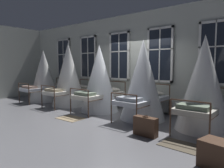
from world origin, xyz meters
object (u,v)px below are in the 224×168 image
cot_second (69,75)px  travel_trunk (222,156)px  cot_fourth (143,81)px  cot_first (44,76)px  cot_fifth (204,84)px  cot_third (100,79)px  suitcase_dark (145,126)px

cot_second → travel_trunk: size_ratio=3.93×
cot_fourth → travel_trunk: bearing=-125.8°
cot_first → travel_trunk: 7.96m
cot_fourth → cot_first: bearing=91.5°
cot_fifth → travel_trunk: 2.29m
cot_second → travel_trunk: 6.36m
cot_second → cot_third: (1.67, 0.02, -0.09)m
travel_trunk → cot_third: bearing=156.3°
cot_first → cot_third: cot_third is taller
cot_second → suitcase_dark: cot_second is taller
cot_first → suitcase_dark: (5.97, -1.23, -0.90)m
cot_third → cot_fifth: bearing=-89.5°
cot_third → cot_fourth: (1.75, 0.01, 0.02)m
suitcase_dark → travel_trunk: (1.72, -0.62, -0.00)m
cot_second → suitcase_dark: bearing=-105.1°
cot_third → cot_first: bearing=90.9°
cot_second → cot_fifth: bearing=-88.3°
suitcase_dark → travel_trunk: size_ratio=0.88×
travel_trunk → suitcase_dark: bearing=160.2°
cot_first → travel_trunk: cot_first is taller
cot_third → suitcase_dark: size_ratio=4.12×
cot_third → cot_fourth: cot_fourth is taller
cot_first → cot_fourth: 5.12m
cot_second → travel_trunk: (5.99, -1.88, -1.00)m
cot_first → cot_fourth: (5.12, 0.06, 0.03)m
travel_trunk → cot_first: bearing=166.5°
cot_fifth → cot_third: bearing=90.7°
cot_second → travel_trunk: bearing=-106.1°
cot_first → suitcase_dark: cot_first is taller
cot_first → cot_third: size_ratio=0.99×
cot_third → travel_trunk: 4.81m
cot_second → cot_fourth: cot_second is taller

